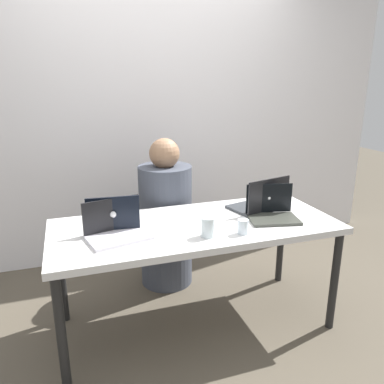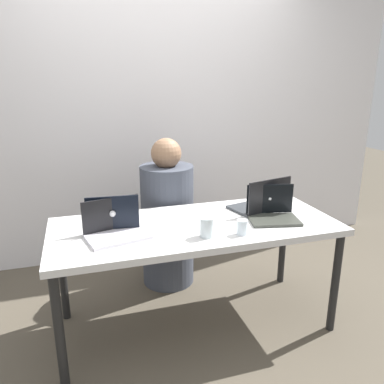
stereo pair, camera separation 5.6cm
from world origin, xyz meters
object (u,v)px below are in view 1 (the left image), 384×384
(laptop_front_left, at_px, (117,230))
(water_glass_center, at_px, (207,228))
(laptop_back_right, at_px, (260,203))
(laptop_back_left, at_px, (113,221))
(water_glass_right, at_px, (243,228))
(person_at_center, at_px, (166,221))
(laptop_front_right, at_px, (272,212))

(laptop_front_left, bearing_deg, water_glass_center, -30.86)
(laptop_back_right, height_order, water_glass_center, laptop_back_right)
(laptop_back_right, height_order, laptop_front_left, laptop_back_right)
(water_glass_center, bearing_deg, laptop_back_right, 31.80)
(laptop_back_left, height_order, water_glass_right, laptop_back_left)
(laptop_back_right, relative_size, water_glass_right, 4.64)
(person_at_center, bearing_deg, laptop_back_left, 41.51)
(water_glass_right, bearing_deg, laptop_front_right, 30.04)
(laptop_back_left, distance_m, laptop_front_left, 0.14)
(laptop_front_right, distance_m, water_glass_center, 0.50)
(person_at_center, distance_m, laptop_back_right, 0.76)
(laptop_front_left, relative_size, water_glass_center, 3.32)
(laptop_front_right, bearing_deg, laptop_front_left, -168.82)
(person_at_center, height_order, water_glass_center, person_at_center)
(laptop_front_left, xyz_separation_m, water_glass_right, (0.68, -0.18, -0.01))
(water_glass_center, height_order, water_glass_right, water_glass_center)
(laptop_front_right, bearing_deg, laptop_back_left, -177.05)
(person_at_center, relative_size, water_glass_center, 10.23)
(laptop_back_left, relative_size, laptop_front_left, 0.85)
(laptop_back_right, bearing_deg, person_at_center, -57.26)
(person_at_center, distance_m, laptop_back_left, 0.72)
(laptop_back_right, xyz_separation_m, water_glass_center, (-0.50, -0.31, -0.00))
(laptop_back_left, distance_m, water_glass_center, 0.56)
(laptop_back_right, distance_m, water_glass_center, 0.58)
(laptop_front_right, xyz_separation_m, water_glass_center, (-0.49, -0.13, 0.00))
(laptop_back_right, distance_m, laptop_front_left, 0.99)
(laptop_front_left, distance_m, water_glass_center, 0.50)
(laptop_back_right, bearing_deg, water_glass_right, 35.01)
(water_glass_right, bearing_deg, laptop_back_left, 154.91)
(water_glass_center, bearing_deg, water_glass_right, -7.79)
(laptop_front_right, height_order, laptop_front_left, same)
(laptop_back_right, bearing_deg, laptop_front_left, -5.09)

